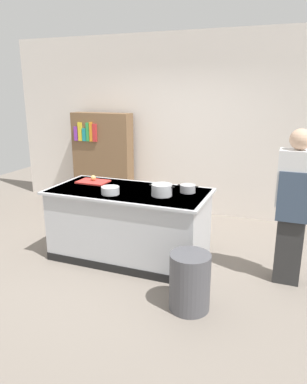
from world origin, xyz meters
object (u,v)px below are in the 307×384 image
Objects in this scene: stock_pot at (162,190)px; mixing_bowl at (110,190)px; sauce_pan at (188,189)px; person_chef at (293,204)px; bookshelf at (103,160)px; trash_bin at (190,282)px; onion at (93,178)px.

stock_pot is 1.43× the size of mixing_bowl.
sauce_pan is 1.18× the size of mixing_bowl.
bookshelf is (-3.26, 1.71, -0.06)m from person_chef.
bookshelf is at bearing 141.83° from sauce_pan.
mixing_bowl is 2.37m from bookshelf.
mixing_bowl is at bearing 117.64° from person_chef.
person_chef is at bearing 6.10° from stock_pot.
trash_bin is (1.16, -0.59, -0.65)m from mixing_bowl.
bookshelf is at bearing 81.07° from person_chef.
sauce_pan is 0.93m from mixing_bowl.
stock_pot is at bearing 114.87° from person_chef.
person_chef reaches higher than mixing_bowl.
person_chef reaches higher than onion.
trash_bin is (0.57, -0.75, -0.68)m from stock_pot.
stock_pot is (1.08, -0.27, 0.01)m from onion.
person_chef is 3.69m from bookshelf.
bookshelf reaches higher than trash_bin.
onion reaches higher than trash_bin.
onion is 1.32m from sauce_pan.
person_chef reaches higher than trash_bin.
stock_pot is 0.18× the size of person_chef.
person_chef reaches higher than stock_pot.
sauce_pan is (1.32, -0.03, -0.01)m from onion.
onion is 0.66m from mixing_bowl.
onion is at bearing -65.10° from bookshelf.
onion is 1.11m from stock_pot.
stock_pot reaches higher than trash_bin.
bookshelf is at bearing 132.33° from trash_bin.
mixing_bowl is 1.46m from trash_bin.
mixing_bowl is 0.13× the size of bookshelf.
sauce_pan is at bearing 104.42° from person_chef.
mixing_bowl is at bearing -41.92° from onion.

